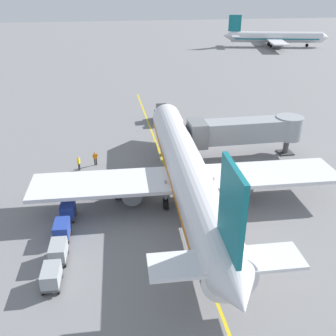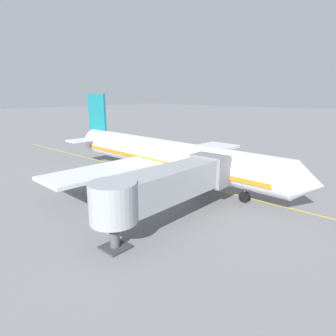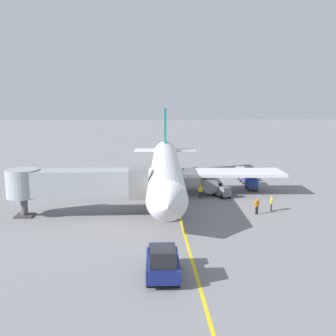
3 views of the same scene
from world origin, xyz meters
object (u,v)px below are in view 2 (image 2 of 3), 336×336
object	(u,v)px
parked_airliner	(164,155)
ground_crew_loader	(265,167)
jet_bridge	(168,184)
baggage_cart_tail_end	(167,149)
baggage_cart_third_in_train	(178,151)
ground_crew_wing_walker	(267,172)
ground_crew_marshaller	(199,170)
baggage_cart_front	(205,156)
baggage_tug_lead	(208,167)
baggage_cart_second_in_train	(191,154)

from	to	relation	value
parked_airliner	ground_crew_loader	bearing A→B (deg)	142.30
jet_bridge	baggage_cart_tail_end	bearing A→B (deg)	-137.88
baggage_cart_third_in_train	ground_crew_wing_walker	xyz separation A→B (m)	(2.88, 17.31, 0.00)
baggage_cart_third_in_train	ground_crew_marshaller	xyz separation A→B (m)	(7.85, 10.17, 0.00)
jet_bridge	baggage_cart_front	size ratio (longest dim) A/B	4.94
baggage_cart_front	parked_airliner	bearing A→B (deg)	8.49
parked_airliner	baggage_tug_lead	xyz separation A→B (m)	(-6.87, 2.07, -2.47)
baggage_tug_lead	baggage_cart_second_in_train	distance (m)	8.50
baggage_cart_second_in_train	baggage_cart_third_in_train	size ratio (longest dim) A/B	1.00
jet_bridge	ground_crew_wing_walker	size ratio (longest dim) A/B	8.56
jet_bridge	baggage_cart_third_in_train	xyz separation A→B (m)	(-21.35, -16.72, -2.51)
baggage_cart_third_in_train	baggage_cart_tail_end	distance (m)	2.83
baggage_cart_front	jet_bridge	bearing A→B (deg)	27.01
baggage_cart_third_in_train	baggage_tug_lead	bearing A→B (deg)	62.66
baggage_tug_lead	baggage_cart_front	bearing A→B (deg)	-141.18
baggage_cart_second_in_train	ground_crew_marshaller	world-z (taller)	ground_crew_marshaller
baggage_cart_front	ground_crew_marshaller	xyz separation A→B (m)	(7.49, 4.15, 0.00)
ground_crew_wing_walker	ground_crew_loader	size ratio (longest dim) A/B	1.00
parked_airliner	ground_crew_marshaller	distance (m)	5.25
ground_crew_marshaller	baggage_cart_tail_end	bearing A→B (deg)	-121.97
baggage_cart_second_in_train	parked_airliner	bearing A→B (deg)	21.95
baggage_cart_front	ground_crew_wing_walker	distance (m)	11.57
ground_crew_marshaller	baggage_cart_second_in_train	bearing A→B (deg)	-137.21
ground_crew_loader	baggage_cart_second_in_train	bearing A→B (deg)	-94.01
baggage_cart_front	ground_crew_wing_walker	bearing A→B (deg)	77.41
baggage_cart_second_in_train	baggage_cart_tail_end	xyz separation A→B (m)	(-0.31, -5.77, 0.00)
parked_airliner	ground_crew_wing_walker	xyz separation A→B (m)	(-9.06, 9.57, -2.23)
baggage_tug_lead	baggage_cart_second_in_train	size ratio (longest dim) A/B	0.94
baggage_cart_tail_end	ground_crew_marshaller	size ratio (longest dim) A/B	1.74
ground_crew_marshaller	parked_airliner	bearing A→B (deg)	-30.68
parked_airliner	jet_bridge	bearing A→B (deg)	43.64
baggage_cart_tail_end	ground_crew_wing_walker	xyz separation A→B (m)	(3.14, 20.13, 0.00)
ground_crew_wing_walker	baggage_cart_front	bearing A→B (deg)	-102.59
baggage_cart_tail_end	ground_crew_marshaller	distance (m)	15.31
baggage_tug_lead	ground_crew_loader	xyz separation A→B (m)	(-4.09, 6.40, 0.24)
jet_bridge	baggage_cart_second_in_train	size ratio (longest dim) A/B	4.94
ground_crew_wing_walker	baggage_cart_second_in_train	bearing A→B (deg)	-101.15
parked_airliner	jet_bridge	world-z (taller)	parked_airliner
parked_airliner	ground_crew_loader	size ratio (longest dim) A/B	22.08
ground_crew_loader	ground_crew_wing_walker	bearing A→B (deg)	30.01
parked_airliner	ground_crew_loader	distance (m)	14.03
baggage_tug_lead	baggage_cart_second_in_train	bearing A→B (deg)	-126.22
jet_bridge	ground_crew_loader	bearing A→B (deg)	-178.58
ground_crew_loader	parked_airliner	bearing A→B (deg)	-37.70
jet_bridge	ground_crew_marshaller	world-z (taller)	jet_bridge
baggage_cart_third_in_train	ground_crew_wing_walker	bearing A→B (deg)	80.56
baggage_cart_front	ground_crew_loader	size ratio (longest dim) A/B	1.74
baggage_cart_second_in_train	baggage_cart_tail_end	distance (m)	5.78
ground_crew_wing_walker	jet_bridge	bearing A→B (deg)	-1.83
ground_crew_wing_walker	baggage_cart_third_in_train	bearing A→B (deg)	-99.44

